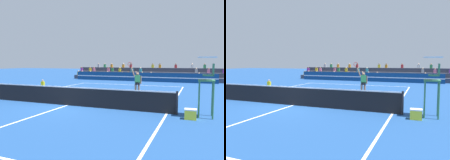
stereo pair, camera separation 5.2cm
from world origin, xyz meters
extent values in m
plane|color=navy|center=(0.00, 0.00, 0.00)|extent=(120.00, 120.00, 0.00)
cube|color=white|center=(0.00, 11.90, 0.00)|extent=(11.00, 0.10, 0.01)
cube|color=white|center=(5.50, 0.00, 0.00)|extent=(0.10, 23.80, 0.01)
cube|color=white|center=(0.00, 6.43, 0.00)|extent=(8.25, 0.10, 0.01)
cube|color=white|center=(0.00, 0.00, 0.00)|extent=(0.10, 12.85, 0.01)
cylinder|color=black|center=(5.95, 0.00, 0.55)|extent=(0.10, 0.10, 1.10)
cube|color=black|center=(0.00, 0.00, 0.50)|extent=(11.90, 0.02, 1.00)
cube|color=white|center=(0.00, 0.00, 1.03)|extent=(11.90, 0.04, 0.06)
cube|color=navy|center=(0.00, 16.56, 0.55)|extent=(18.00, 0.24, 1.10)
cube|color=white|center=(0.00, 16.43, 0.55)|extent=(18.00, 0.02, 0.10)
cube|color=#383D4C|center=(0.00, 17.83, 0.28)|extent=(20.24, 0.95, 0.55)
cube|color=#B2B2B7|center=(-0.84, 17.66, 0.77)|extent=(0.32, 0.22, 0.44)
sphere|color=beige|center=(-0.84, 17.66, 1.09)|extent=(0.18, 0.18, 0.18)
cube|color=#338C4C|center=(0.00, 17.66, 0.77)|extent=(0.32, 0.22, 0.44)
sphere|color=beige|center=(0.00, 17.66, 1.09)|extent=(0.18, 0.18, 0.18)
cube|color=orange|center=(-2.74, 17.66, 0.77)|extent=(0.32, 0.22, 0.44)
sphere|color=brown|center=(-2.74, 17.66, 1.09)|extent=(0.18, 0.18, 0.18)
cube|color=yellow|center=(-8.94, 17.66, 0.77)|extent=(0.32, 0.22, 0.44)
sphere|color=tan|center=(-8.94, 17.66, 1.09)|extent=(0.18, 0.18, 0.18)
cube|color=#338C4C|center=(-1.92, 17.66, 0.77)|extent=(0.32, 0.22, 0.44)
sphere|color=brown|center=(-1.92, 17.66, 1.09)|extent=(0.18, 0.18, 0.18)
cube|color=#2D4CA5|center=(-4.92, 17.66, 0.77)|extent=(0.32, 0.22, 0.44)
sphere|color=beige|center=(-4.92, 17.66, 1.09)|extent=(0.18, 0.18, 0.18)
cube|color=black|center=(6.94, 17.66, 0.77)|extent=(0.32, 0.22, 0.44)
sphere|color=beige|center=(6.94, 17.66, 1.09)|extent=(0.18, 0.18, 0.18)
cube|color=yellow|center=(-9.58, 17.66, 0.77)|extent=(0.32, 0.22, 0.44)
sphere|color=tan|center=(-9.58, 17.66, 1.09)|extent=(0.18, 0.18, 0.18)
cube|color=pink|center=(-7.61, 17.66, 0.77)|extent=(0.32, 0.22, 0.44)
sphere|color=tan|center=(-7.61, 17.66, 1.09)|extent=(0.18, 0.18, 0.18)
cube|color=#B2B2B7|center=(1.16, 17.66, 0.77)|extent=(0.32, 0.22, 0.44)
sphere|color=tan|center=(1.16, 17.66, 1.09)|extent=(0.18, 0.18, 0.18)
cube|color=#383D4C|center=(0.00, 18.78, 0.55)|extent=(20.24, 0.95, 1.10)
cube|color=yellow|center=(-8.15, 18.61, 1.32)|extent=(0.32, 0.22, 0.44)
sphere|color=#9E7051|center=(-8.15, 18.61, 1.64)|extent=(0.18, 0.18, 0.18)
cube|color=pink|center=(8.01, 18.61, 1.32)|extent=(0.32, 0.22, 0.44)
sphere|color=#9E7051|center=(8.01, 18.61, 1.64)|extent=(0.18, 0.18, 0.18)
cube|color=purple|center=(-9.56, 18.61, 1.32)|extent=(0.32, 0.22, 0.44)
sphere|color=#9E7051|center=(-9.56, 18.61, 1.64)|extent=(0.18, 0.18, 0.18)
cube|color=pink|center=(-5.22, 18.61, 1.32)|extent=(0.32, 0.22, 0.44)
sphere|color=brown|center=(-5.22, 18.61, 1.64)|extent=(0.18, 0.18, 0.18)
cube|color=teal|center=(-0.45, 18.61, 1.32)|extent=(0.32, 0.22, 0.44)
sphere|color=beige|center=(-0.45, 18.61, 1.64)|extent=(0.18, 0.18, 0.18)
cube|color=#338C4C|center=(-4.60, 18.61, 1.32)|extent=(0.32, 0.22, 0.44)
sphere|color=brown|center=(-4.60, 18.61, 1.64)|extent=(0.18, 0.18, 0.18)
cube|color=yellow|center=(-3.46, 18.61, 1.32)|extent=(0.32, 0.22, 0.44)
sphere|color=beige|center=(-3.46, 18.61, 1.64)|extent=(0.18, 0.18, 0.18)
cube|color=purple|center=(9.70, 18.61, 1.32)|extent=(0.32, 0.22, 0.44)
sphere|color=#9E7051|center=(9.70, 18.61, 1.64)|extent=(0.18, 0.18, 0.18)
cube|color=#B2B2B7|center=(6.62, 18.61, 1.32)|extent=(0.32, 0.22, 0.44)
sphere|color=beige|center=(6.62, 18.61, 1.64)|extent=(0.18, 0.18, 0.18)
cube|color=teal|center=(-1.68, 18.61, 1.32)|extent=(0.32, 0.22, 0.44)
sphere|color=#9E7051|center=(-1.68, 18.61, 1.64)|extent=(0.18, 0.18, 0.18)
cube|color=pink|center=(-7.51, 18.61, 1.32)|extent=(0.32, 0.22, 0.44)
sphere|color=#9E7051|center=(-7.51, 18.61, 1.64)|extent=(0.18, 0.18, 0.18)
cube|color=#383D4C|center=(0.00, 19.73, 0.83)|extent=(20.24, 0.95, 1.65)
cube|color=#338C4C|center=(7.58, 19.56, 1.87)|extent=(0.32, 0.22, 0.44)
sphere|color=#9E7051|center=(7.58, 19.56, 2.19)|extent=(0.18, 0.18, 0.18)
cube|color=yellow|center=(1.00, 19.56, 1.87)|extent=(0.32, 0.22, 0.44)
sphere|color=brown|center=(1.00, 19.56, 2.19)|extent=(0.18, 0.18, 0.18)
cube|color=red|center=(-2.13, 19.56, 1.87)|extent=(0.32, 0.22, 0.44)
sphere|color=brown|center=(-2.13, 19.56, 2.19)|extent=(0.18, 0.18, 0.18)
cube|color=red|center=(4.06, 19.56, 1.87)|extent=(0.32, 0.22, 0.44)
sphere|color=brown|center=(4.06, 19.56, 2.19)|extent=(0.18, 0.18, 0.18)
cube|color=orange|center=(1.97, 19.56, 1.87)|extent=(0.32, 0.22, 0.44)
sphere|color=brown|center=(1.97, 19.56, 2.19)|extent=(0.18, 0.18, 0.18)
cube|color=#338C4C|center=(-6.16, 19.56, 1.87)|extent=(0.32, 0.22, 0.44)
sphere|color=tan|center=(-6.16, 19.56, 2.19)|extent=(0.18, 0.18, 0.18)
cube|color=silver|center=(6.09, 19.56, 1.87)|extent=(0.32, 0.22, 0.44)
sphere|color=beige|center=(6.09, 19.56, 2.19)|extent=(0.18, 0.18, 0.18)
cube|color=orange|center=(-3.27, 19.56, 1.87)|extent=(0.32, 0.22, 0.44)
sphere|color=beige|center=(-3.27, 19.56, 2.19)|extent=(0.18, 0.18, 0.18)
cube|color=#B2B2B7|center=(-7.18, 19.56, 1.87)|extent=(0.32, 0.22, 0.44)
sphere|color=tan|center=(-7.18, 19.56, 2.19)|extent=(0.18, 0.18, 0.18)
cube|color=orange|center=(-5.06, 19.56, 1.87)|extent=(0.32, 0.22, 0.44)
sphere|color=tan|center=(-5.06, 19.56, 2.19)|extent=(0.18, 0.18, 0.18)
cylinder|color=#337047|center=(6.89, -0.32, 0.80)|extent=(0.07, 0.07, 1.60)
cylinder|color=#337047|center=(6.89, 0.32, 0.80)|extent=(0.07, 0.07, 1.60)
cylinder|color=#337047|center=(7.45, -0.32, 0.80)|extent=(0.07, 0.07, 1.60)
cylinder|color=#337047|center=(7.45, 0.32, 0.80)|extent=(0.07, 0.07, 1.60)
cube|color=#337047|center=(7.17, 0.00, 1.63)|extent=(0.68, 0.76, 0.06)
cube|color=#337047|center=(7.23, 0.00, 1.86)|extent=(0.44, 0.48, 0.06)
cube|color=#337047|center=(7.43, 0.00, 2.11)|extent=(0.06, 0.48, 0.52)
cube|color=white|center=(7.17, 0.00, 2.65)|extent=(0.76, 0.84, 0.04)
cube|color=black|center=(-6.36, 5.74, 0.06)|extent=(0.28, 0.36, 0.12)
cube|color=black|center=(-6.36, 5.74, 0.18)|extent=(0.28, 0.24, 0.18)
cube|color=yellow|center=(-6.36, 5.74, 0.47)|extent=(0.30, 0.18, 0.40)
sphere|color=tan|center=(-6.36, 5.74, 0.76)|extent=(0.17, 0.17, 0.17)
cylinder|color=#9E7051|center=(2.96, 4.51, 0.45)|extent=(0.14, 0.14, 0.90)
cylinder|color=#9E7051|center=(2.73, 4.51, 0.45)|extent=(0.14, 0.14, 0.90)
cube|color=black|center=(2.86, 4.49, 0.94)|extent=(0.37, 0.30, 0.20)
cube|color=#338C4C|center=(2.86, 4.49, 1.24)|extent=(0.41, 0.31, 0.56)
sphere|color=#9E7051|center=(2.86, 4.49, 1.60)|extent=(0.22, 0.22, 0.22)
cube|color=white|center=(2.98, 4.47, 0.04)|extent=(0.20, 0.29, 0.09)
cube|color=white|center=(2.74, 4.47, 0.04)|extent=(0.20, 0.29, 0.09)
cylinder|color=#9E7051|center=(3.09, 4.58, 1.18)|extent=(0.09, 0.09, 0.56)
cylinder|color=#9E7051|center=(2.56, 4.38, 1.74)|extent=(0.31, 0.19, 0.59)
cylinder|color=black|center=(2.42, 4.33, 2.11)|extent=(0.11, 0.07, 0.22)
torus|color=#B21E1E|center=(2.36, 4.30, 2.28)|extent=(0.38, 0.17, 0.40)
sphere|color=#C6DB33|center=(-3.08, 2.40, 0.03)|extent=(0.07, 0.07, 0.07)
cube|color=yellow|center=(6.57, -0.65, 0.20)|extent=(0.48, 0.36, 0.40)
cube|color=white|center=(6.57, -0.65, 0.43)|extent=(0.50, 0.38, 0.05)
camera|label=1|loc=(6.82, -10.37, 2.44)|focal=35.00mm
camera|label=2|loc=(6.86, -10.36, 2.44)|focal=35.00mm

